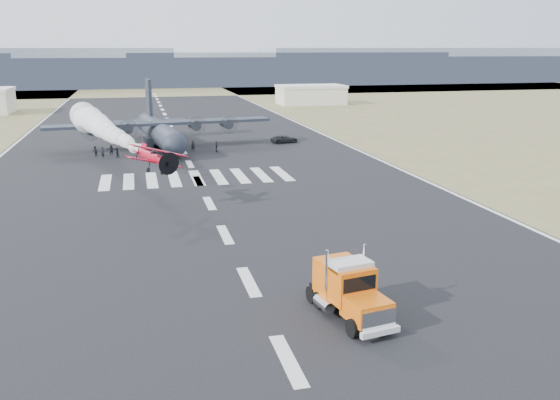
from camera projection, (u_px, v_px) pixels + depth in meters
name	position (u px, v px, depth m)	size (l,w,h in m)	color
ground	(288.00, 360.00, 33.67)	(500.00, 500.00, 0.00)	black
scrub_far	(152.00, 89.00, 250.03)	(500.00, 80.00, 0.00)	olive
runway_markings	(190.00, 164.00, 90.11)	(60.00, 260.00, 0.01)	silver
ridge_seg_d	(149.00, 71.00, 276.62)	(150.00, 50.00, 13.00)	slate
ridge_seg_e	(284.00, 68.00, 291.28)	(150.00, 50.00, 15.00)	slate
ridge_seg_f	(406.00, 65.00, 305.93)	(150.00, 50.00, 17.00)	slate
ridge_seg_g	(516.00, 68.00, 321.34)	(150.00, 50.00, 13.00)	slate
hangar_right	(311.00, 94.00, 184.57)	(20.50, 12.50, 5.90)	beige
semi_truck	(348.00, 289.00, 38.83)	(4.05, 8.81, 3.87)	black
aerobatic_biplane	(155.00, 158.00, 64.41)	(6.73, 6.45, 3.61)	#B40C2B
smoke_trail	(95.00, 122.00, 92.22)	(11.84, 39.00, 4.36)	white
transport_aircraft	(159.00, 130.00, 105.69)	(39.38, 32.34, 11.36)	#1D202C
support_vehicle	(285.00, 139.00, 110.14)	(2.34, 5.08, 1.41)	black
crew_a	(103.00, 153.00, 94.47)	(0.69, 0.57, 1.89)	black
crew_b	(95.00, 151.00, 96.44)	(0.82, 0.50, 1.68)	black
crew_c	(178.00, 147.00, 100.64)	(1.07, 0.50, 1.66)	black
crew_d	(216.00, 147.00, 100.48)	(1.06, 0.54, 1.81)	black
crew_e	(163.00, 149.00, 98.38)	(0.86, 0.52, 1.75)	black
crew_f	(111.00, 150.00, 97.90)	(1.55, 0.50, 1.67)	black
crew_g	(193.00, 146.00, 101.58)	(0.64, 0.52, 1.75)	black
crew_h	(117.00, 153.00, 95.11)	(0.82, 0.50, 1.68)	black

